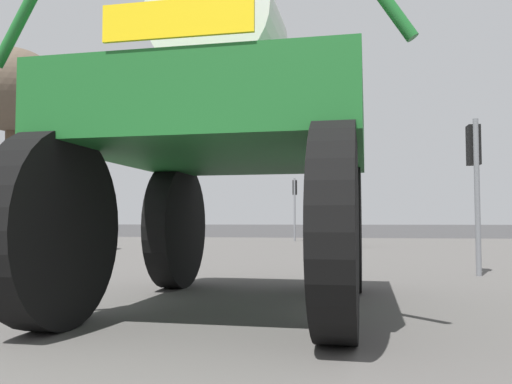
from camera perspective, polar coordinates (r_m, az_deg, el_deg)
The scene contains 9 objects.
ground_plane at distance 19.23m, azimuth 3.84°, elevation -6.48°, with size 120.00×120.00×0.00m, color #4C4947.
oversize_sprayer at distance 7.03m, azimuth -2.54°, elevation 5.43°, with size 4.32×5.78×4.77m.
sedan_ahead at distance 24.41m, azimuth 8.25°, elevation -4.07°, with size 2.19×4.25×1.52m.
traffic_signal_near_left at distance 13.96m, azimuth -23.38°, elevation 4.54°, with size 0.24×0.54×4.00m.
traffic_signal_near_right at distance 12.07m, azimuth 22.27°, elevation 2.97°, with size 0.24×0.54×3.23m.
traffic_signal_far_left at distance 30.70m, azimuth 4.16°, elevation -0.35°, with size 0.24×0.55×3.59m.
traffic_signal_far_right at distance 30.61m, azimuth 7.98°, elevation 0.45°, with size 0.24×0.55×4.16m.
bare_tree_left at distance 21.17m, azimuth -24.56°, elevation 9.70°, with size 3.48×3.48×7.27m.
roadside_barrier at distance 37.25m, azimuth 6.35°, elevation -4.17°, with size 31.52×0.24×0.90m, color #59595B.
Camera 1 is at (1.74, -1.12, 1.11)m, focal length 37.50 mm.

